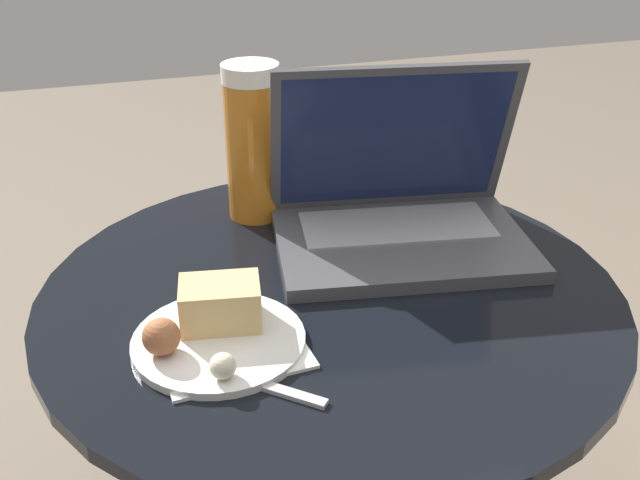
{
  "coord_description": "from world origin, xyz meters",
  "views": [
    {
      "loc": [
        -0.24,
        -0.73,
        1.03
      ],
      "look_at": [
        -0.02,
        -0.01,
        0.63
      ],
      "focal_mm": 42.0,
      "sensor_mm": 36.0,
      "label": 1
    }
  ],
  "objects": [
    {
      "name": "beer_glass",
      "position": [
        -0.04,
        0.22,
        0.67
      ],
      "size": [
        0.08,
        0.08,
        0.22
      ],
      "color": "#C6701E",
      "rests_on": "table"
    },
    {
      "name": "snack_plate",
      "position": [
        -0.15,
        -0.07,
        0.57
      ],
      "size": [
        0.18,
        0.18,
        0.06
      ],
      "color": "silver",
      "rests_on": "table"
    },
    {
      "name": "table",
      "position": [
        0.0,
        0.0,
        0.42
      ],
      "size": [
        0.7,
        0.7,
        0.56
      ],
      "color": "black",
      "rests_on": "ground_plane"
    },
    {
      "name": "laptop",
      "position": [
        0.12,
        0.09,
        0.6
      ],
      "size": [
        0.36,
        0.28,
        0.23
      ],
      "color": "#47474C",
      "rests_on": "table"
    },
    {
      "name": "napkin",
      "position": [
        -0.14,
        -0.1,
        0.56
      ],
      "size": [
        0.16,
        0.12,
        0.0
      ],
      "color": "white",
      "rests_on": "table"
    },
    {
      "name": "fork",
      "position": [
        -0.15,
        -0.14,
        0.56
      ],
      "size": [
        0.14,
        0.13,
        0.0
      ],
      "color": "#B2B2B7",
      "rests_on": "table"
    }
  ]
}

